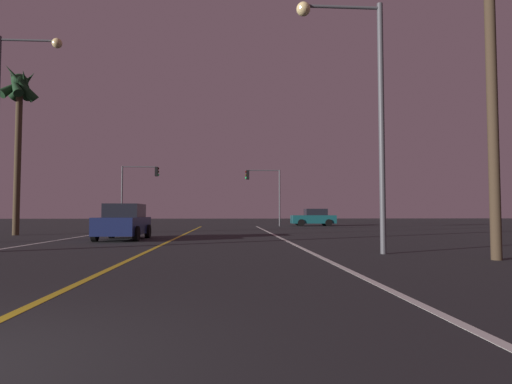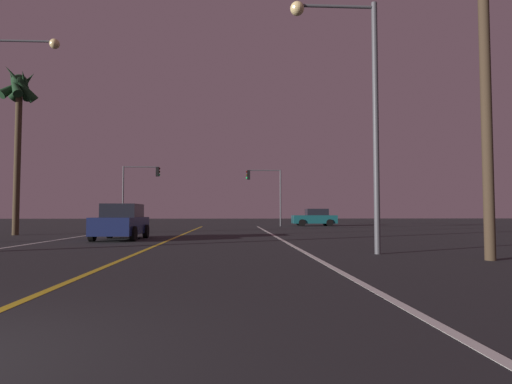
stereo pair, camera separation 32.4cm
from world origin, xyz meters
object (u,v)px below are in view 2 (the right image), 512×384
at_px(car_oncoming, 121,222).
at_px(traffic_light_near_right, 264,184).
at_px(traffic_light_near_left, 141,182).
at_px(street_lamp_left_mid, 9,112).
at_px(palm_tree_left_mid, 19,101).
at_px(car_crossing_side, 315,218).
at_px(utility_pole_right, 485,74).
at_px(street_lamp_right_near, 355,91).

height_order(car_oncoming, traffic_light_near_right, traffic_light_near_right).
xyz_separation_m(traffic_light_near_left, street_lamp_left_mid, (-0.89, -22.34, 1.39)).
height_order(traffic_light_near_right, street_lamp_left_mid, street_lamp_left_mid).
relative_size(car_oncoming, palm_tree_left_mid, 0.44).
bearing_deg(street_lamp_left_mid, car_crossing_side, 52.17).
bearing_deg(traffic_light_near_left, palm_tree_left_mid, -102.59).
xyz_separation_m(traffic_light_near_left, utility_pole_right, (15.71, -30.26, 0.74)).
xyz_separation_m(car_oncoming, traffic_light_near_right, (8.29, 20.61, 3.27)).
relative_size(traffic_light_near_right, traffic_light_near_left, 0.95).
relative_size(car_oncoming, street_lamp_left_mid, 0.48).
height_order(car_oncoming, traffic_light_near_left, traffic_light_near_left).
bearing_deg(utility_pole_right, car_oncoming, 141.53).
distance_m(car_crossing_side, car_oncoming, 25.11).
xyz_separation_m(utility_pole_right, palm_tree_left_mid, (-19.30, 14.20, 2.79)).
bearing_deg(utility_pole_right, street_lamp_left_mid, 154.49).
distance_m(street_lamp_right_near, utility_pole_right, 3.58).
height_order(street_lamp_right_near, utility_pole_right, utility_pole_right).
bearing_deg(car_oncoming, utility_pole_right, 51.53).
bearing_deg(street_lamp_right_near, car_oncoming, -40.56).
bearing_deg(traffic_light_near_right, car_oncoming, 68.08).
relative_size(street_lamp_left_mid, utility_pole_right, 0.95).
bearing_deg(utility_pole_right, palm_tree_left_mid, 143.65).
relative_size(car_crossing_side, utility_pole_right, 0.45).
bearing_deg(car_oncoming, traffic_light_near_left, -170.19).
relative_size(car_oncoming, traffic_light_near_left, 0.75).
xyz_separation_m(car_crossing_side, traffic_light_near_right, (-5.09, -0.63, 3.27)).
distance_m(traffic_light_near_right, street_lamp_left_mid, 25.77).
bearing_deg(street_lamp_right_near, utility_pole_right, 148.52).
distance_m(street_lamp_left_mid, palm_tree_left_mid, 7.16).
bearing_deg(traffic_light_near_right, utility_pole_right, 97.26).
height_order(traffic_light_near_left, utility_pole_right, utility_pole_right).
bearing_deg(street_lamp_left_mid, street_lamp_right_near, -24.08).
relative_size(traffic_light_near_right, street_lamp_left_mid, 0.61).
xyz_separation_m(traffic_light_near_right, palm_tree_left_mid, (-15.44, -16.06, 3.71)).
bearing_deg(traffic_light_near_right, street_lamp_left_mid, 60.30).
bearing_deg(street_lamp_right_near, traffic_light_near_left, -65.97).
height_order(traffic_light_near_right, utility_pole_right, utility_pole_right).
distance_m(car_oncoming, street_lamp_right_near, 12.70).
relative_size(car_crossing_side, traffic_light_near_left, 0.75).
bearing_deg(utility_pole_right, traffic_light_near_left, 117.44).
bearing_deg(traffic_light_near_left, traffic_light_near_right, 0.00).
height_order(traffic_light_near_left, street_lamp_right_near, street_lamp_right_near).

